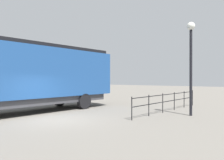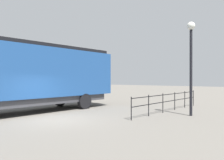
{
  "view_description": "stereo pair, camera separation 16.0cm",
  "coord_description": "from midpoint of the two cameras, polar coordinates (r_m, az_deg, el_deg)",
  "views": [
    {
      "loc": [
        9.88,
        -7.53,
        2.15
      ],
      "look_at": [
        0.66,
        3.74,
        2.08
      ],
      "focal_mm": 37.06,
      "sensor_mm": 36.0,
      "label": 1
    },
    {
      "loc": [
        10.01,
        -7.43,
        2.15
      ],
      "look_at": [
        0.66,
        3.74,
        2.08
      ],
      "focal_mm": 37.06,
      "sensor_mm": 36.0,
      "label": 2
    }
  ],
  "objects": [
    {
      "name": "platform_fence",
      "position": [
        15.84,
        13.55,
        -4.68
      ],
      "size": [
        0.05,
        8.74,
        1.23
      ],
      "color": "black",
      "rests_on": "ground_plane"
    },
    {
      "name": "locomotive",
      "position": [
        15.27,
        -22.94,
        1.34
      ],
      "size": [
        3.14,
        15.19,
        4.39
      ],
      "color": "navy",
      "rests_on": "ground_plane"
    },
    {
      "name": "ground_plane",
      "position": [
        12.63,
        -13.76,
        -9.55
      ],
      "size": [
        120.0,
        120.0,
        0.0
      ],
      "primitive_type": "plane",
      "color": "#666059"
    },
    {
      "name": "lamp_post",
      "position": [
        14.35,
        18.58,
        6.6
      ],
      "size": [
        0.47,
        0.47,
        5.48
      ],
      "color": "black",
      "rests_on": "ground_plane"
    }
  ]
}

